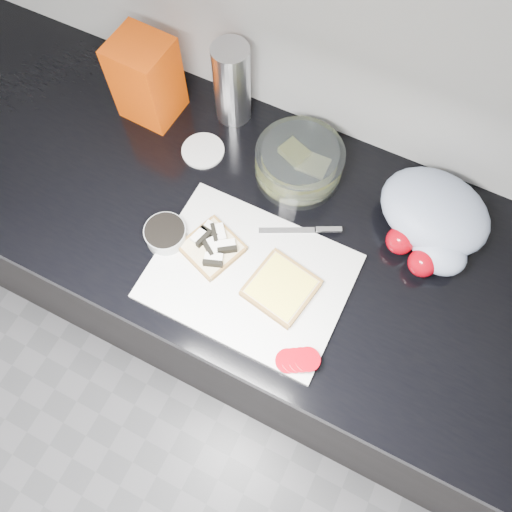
{
  "coord_description": "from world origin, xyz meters",
  "views": [
    {
      "loc": [
        0.21,
        0.74,
        1.87
      ],
      "look_at": [
        0.02,
        1.1,
        0.95
      ],
      "focal_mm": 35.0,
      "sensor_mm": 36.0,
      "label": 1
    }
  ],
  "objects_px": {
    "cutting_board": "(250,276)",
    "glass_bowl": "(299,163)",
    "steel_canister": "(232,84)",
    "bread_bag": "(147,79)"
  },
  "relations": [
    {
      "from": "bread_bag",
      "to": "glass_bowl",
      "type": "bearing_deg",
      "value": 0.99
    },
    {
      "from": "cutting_board",
      "to": "glass_bowl",
      "type": "relative_size",
      "value": 2.05
    },
    {
      "from": "bread_bag",
      "to": "steel_canister",
      "type": "bearing_deg",
      "value": 25.24
    },
    {
      "from": "glass_bowl",
      "to": "steel_canister",
      "type": "distance_m",
      "value": 0.24
    },
    {
      "from": "bread_bag",
      "to": "steel_canister",
      "type": "distance_m",
      "value": 0.19
    },
    {
      "from": "cutting_board",
      "to": "bread_bag",
      "type": "xyz_separation_m",
      "value": [
        -0.41,
        0.29,
        0.09
      ]
    },
    {
      "from": "glass_bowl",
      "to": "steel_canister",
      "type": "height_order",
      "value": "steel_canister"
    },
    {
      "from": "cutting_board",
      "to": "glass_bowl",
      "type": "bearing_deg",
      "value": 93.53
    },
    {
      "from": "cutting_board",
      "to": "bread_bag",
      "type": "relative_size",
      "value": 2.02
    },
    {
      "from": "cutting_board",
      "to": "glass_bowl",
      "type": "height_order",
      "value": "glass_bowl"
    }
  ]
}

